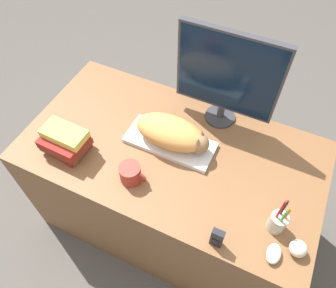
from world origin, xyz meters
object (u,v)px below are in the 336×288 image
object	(u,v)px
book_stack	(65,141)
keyboard	(170,142)
phone	(217,238)
cat	(173,133)
monitor	(228,76)
baseball	(298,249)
coffee_mug	(131,174)
computer_mouse	(274,254)
pen_cup	(278,222)

from	to	relation	value
book_stack	keyboard	bearing A→B (deg)	29.57
keyboard	book_stack	bearing A→B (deg)	-150.43
phone	book_stack	xyz separation A→B (m)	(-0.80, 0.13, 0.01)
cat	monitor	size ratio (longest dim) A/B	0.72
phone	book_stack	bearing A→B (deg)	170.86
keyboard	baseball	xyz separation A→B (m)	(0.67, -0.27, 0.02)
phone	coffee_mug	bearing A→B (deg)	165.37
keyboard	coffee_mug	bearing A→B (deg)	-105.96
cat	computer_mouse	bearing A→B (deg)	-29.11
computer_mouse	baseball	distance (m)	0.10
pen_cup	phone	bearing A→B (deg)	-139.51
book_stack	baseball	bearing A→B (deg)	-1.37
cat	book_stack	world-z (taller)	cat
cat	baseball	size ratio (longest dim) A/B	5.33
coffee_mug	phone	size ratio (longest dim) A/B	1.15
baseball	monitor	bearing A→B (deg)	133.73
cat	coffee_mug	distance (m)	0.27
phone	computer_mouse	bearing A→B (deg)	12.86
keyboard	pen_cup	xyz separation A→B (m)	(0.57, -0.21, 0.04)
coffee_mug	book_stack	distance (m)	0.36
cat	pen_cup	xyz separation A→B (m)	(0.56, -0.21, -0.04)
cat	computer_mouse	size ratio (longest dim) A/B	4.27
coffee_mug	book_stack	world-z (taller)	book_stack
cat	book_stack	xyz separation A→B (m)	(-0.44, -0.24, -0.02)
cat	baseball	xyz separation A→B (m)	(0.66, -0.27, -0.06)
monitor	computer_mouse	world-z (taller)	monitor
monitor	baseball	size ratio (longest dim) A/B	7.45
cat	phone	world-z (taller)	cat
computer_mouse	pen_cup	size ratio (longest dim) A/B	0.38
cat	monitor	distance (m)	0.36
keyboard	baseball	distance (m)	0.72
book_stack	cat	bearing A→B (deg)	28.74
keyboard	book_stack	world-z (taller)	book_stack
monitor	coffee_mug	distance (m)	0.62
keyboard	book_stack	size ratio (longest dim) A/B	2.00
monitor	book_stack	xyz separation A→B (m)	(-0.59, -0.51, -0.22)
computer_mouse	keyboard	bearing A→B (deg)	151.51
cat	phone	xyz separation A→B (m)	(0.36, -0.37, -0.04)
keyboard	phone	distance (m)	0.53
baseball	book_stack	distance (m)	1.10
monitor	coffee_mug	world-z (taller)	monitor
coffee_mug	cat	bearing A→B (deg)	70.98
computer_mouse	phone	xyz separation A→B (m)	(-0.22, -0.05, 0.04)
monitor	book_stack	size ratio (longest dim) A/B	2.35
monitor	pen_cup	xyz separation A→B (m)	(0.41, -0.47, -0.23)
phone	book_stack	size ratio (longest dim) A/B	0.51
computer_mouse	baseball	bearing A→B (deg)	34.08
computer_mouse	pen_cup	bearing A→B (deg)	101.18
pen_cup	computer_mouse	bearing A→B (deg)	-78.82
computer_mouse	cat	bearing A→B (deg)	150.89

